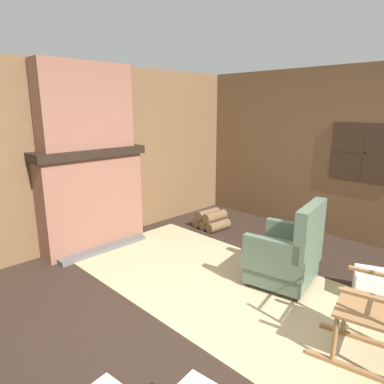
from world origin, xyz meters
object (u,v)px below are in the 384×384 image
at_px(storage_case, 95,143).
at_px(oil_lamp_vase, 52,143).
at_px(firewood_stack, 211,220).
at_px(laundry_basket, 376,286).
at_px(rocking_chair, 378,313).
at_px(armchair, 287,255).

bearing_deg(storage_case, oil_lamp_vase, -90.01).
xyz_separation_m(firewood_stack, oil_lamp_vase, (-0.71, -2.20, 1.36)).
height_order(laundry_basket, storage_case, storage_case).
bearing_deg(rocking_chair, laundry_basket, -85.13).
distance_m(rocking_chair, firewood_stack, 3.22).
height_order(armchair, firewood_stack, armchair).
bearing_deg(storage_case, rocking_chair, 3.65).
height_order(rocking_chair, firewood_stack, rocking_chair).
bearing_deg(firewood_stack, oil_lamp_vase, -107.82).
relative_size(firewood_stack, laundry_basket, 1.00).
bearing_deg(laundry_basket, armchair, -155.85).
relative_size(firewood_stack, oil_lamp_vase, 1.83).
relative_size(rocking_chair, oil_lamp_vase, 4.44).
distance_m(rocking_chair, storage_case, 3.76).
height_order(armchair, rocking_chair, rocking_chair).
distance_m(rocking_chair, laundry_basket, 1.04).
relative_size(rocking_chair, firewood_stack, 2.43).
bearing_deg(firewood_stack, rocking_chair, -25.31).
bearing_deg(laundry_basket, storage_case, -160.35).
xyz_separation_m(rocking_chair, firewood_stack, (-2.90, 1.37, -0.29)).
xyz_separation_m(rocking_chair, storage_case, (-3.61, -0.23, 1.03)).
height_order(armchair, oil_lamp_vase, oil_lamp_vase).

